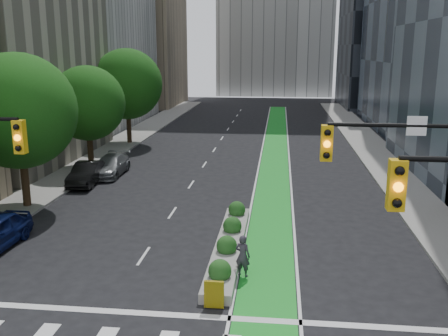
% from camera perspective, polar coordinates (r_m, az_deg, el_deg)
% --- Properties ---
extents(ground, '(160.00, 160.00, 0.00)m').
position_cam_1_polar(ground, '(16.92, -6.23, -18.42)').
color(ground, black).
rests_on(ground, ground).
extents(sidewalk_left, '(3.60, 90.00, 0.15)m').
position_cam_1_polar(sidewalk_left, '(42.75, -14.47, 1.09)').
color(sidewalk_left, gray).
rests_on(sidewalk_left, ground).
extents(sidewalk_right, '(3.60, 90.00, 0.15)m').
position_cam_1_polar(sidewalk_right, '(40.87, 18.21, 0.29)').
color(sidewalk_right, gray).
rests_on(sidewalk_right, ground).
extents(bike_lane_paint, '(2.20, 70.00, 0.01)m').
position_cam_1_polar(bike_lane_paint, '(44.89, 5.87, 1.94)').
color(bike_lane_paint, green).
rests_on(bike_lane_paint, ground).
extents(building_tan_far, '(14.00, 16.00, 26.00)m').
position_cam_1_polar(building_tan_far, '(83.43, -10.24, 16.07)').
color(building_tan_far, tan).
rests_on(building_tan_far, ground).
extents(building_dark_end, '(14.00, 18.00, 28.00)m').
position_cam_1_polar(building_dark_end, '(83.83, 18.64, 16.27)').
color(building_dark_end, black).
rests_on(building_dark_end, ground).
extents(tree_mid, '(6.40, 6.40, 8.78)m').
position_cam_1_polar(tree_mid, '(29.87, -22.43, 6.02)').
color(tree_mid, black).
rests_on(tree_mid, ground).
extents(tree_midfar, '(5.60, 5.60, 7.76)m').
position_cam_1_polar(tree_midfar, '(38.94, -15.33, 7.14)').
color(tree_midfar, black).
rests_on(tree_midfar, ground).
extents(tree_far, '(6.60, 6.60, 9.00)m').
position_cam_1_polar(tree_far, '(48.28, -11.02, 9.39)').
color(tree_far, black).
rests_on(tree_far, ground).
extents(median_planter, '(1.20, 10.26, 1.10)m').
position_cam_1_polar(median_planter, '(22.80, 0.60, -8.55)').
color(median_planter, gray).
rests_on(median_planter, ground).
extents(cyclist, '(0.74, 0.61, 1.74)m').
position_cam_1_polar(cyclist, '(20.22, 2.15, -10.00)').
color(cyclist, '#34303A').
rests_on(cyclist, ground).
extents(parked_car_left_mid, '(1.89, 4.60, 1.48)m').
position_cam_1_polar(parked_car_left_mid, '(34.82, -15.41, -0.61)').
color(parked_car_left_mid, black).
rests_on(parked_car_left_mid, ground).
extents(parked_car_left_far, '(2.04, 4.89, 1.41)m').
position_cam_1_polar(parked_car_left_far, '(36.90, -12.88, 0.26)').
color(parked_car_left_far, slate).
rests_on(parked_car_left_far, ground).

